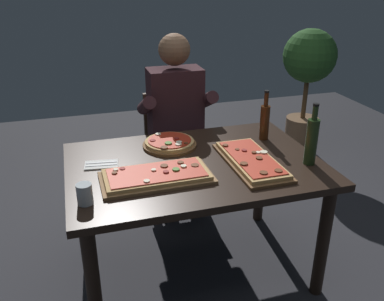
{
  "coord_description": "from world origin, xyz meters",
  "views": [
    {
      "loc": [
        -0.61,
        -1.98,
        1.74
      ],
      "look_at": [
        0.0,
        0.05,
        0.79
      ],
      "focal_mm": 38.57,
      "sensor_mm": 36.0,
      "label": 1
    }
  ],
  "objects_px": {
    "pizza_rectangular_left": "(251,160)",
    "pizza_round_far": "(170,143)",
    "potted_plant_corner": "(307,76)",
    "diner_chair": "(174,144)",
    "seated_diner": "(177,118)",
    "wine_bottle_dark": "(312,140)",
    "dining_table": "(195,177)",
    "tumbler_near_camera": "(85,195)",
    "pizza_rectangular_front": "(157,176)",
    "oil_bottle_amber": "(265,121)"
  },
  "relations": [
    {
      "from": "pizza_rectangular_left",
      "to": "pizza_round_far",
      "type": "relative_size",
      "value": 1.73
    },
    {
      "from": "pizza_round_far",
      "to": "potted_plant_corner",
      "type": "distance_m",
      "value": 1.96
    },
    {
      "from": "diner_chair",
      "to": "seated_diner",
      "type": "relative_size",
      "value": 0.65
    },
    {
      "from": "pizza_round_far",
      "to": "wine_bottle_dark",
      "type": "xyz_separation_m",
      "value": [
        0.68,
        -0.45,
        0.12
      ]
    },
    {
      "from": "dining_table",
      "to": "pizza_rectangular_left",
      "type": "bearing_deg",
      "value": -19.93
    },
    {
      "from": "pizza_round_far",
      "to": "wine_bottle_dark",
      "type": "relative_size",
      "value": 0.94
    },
    {
      "from": "dining_table",
      "to": "wine_bottle_dark",
      "type": "height_order",
      "value": "wine_bottle_dark"
    },
    {
      "from": "dining_table",
      "to": "tumbler_near_camera",
      "type": "distance_m",
      "value": 0.68
    },
    {
      "from": "pizza_rectangular_front",
      "to": "oil_bottle_amber",
      "type": "height_order",
      "value": "oil_bottle_amber"
    },
    {
      "from": "wine_bottle_dark",
      "to": "oil_bottle_amber",
      "type": "xyz_separation_m",
      "value": [
        -0.09,
        0.4,
        -0.02
      ]
    },
    {
      "from": "oil_bottle_amber",
      "to": "wine_bottle_dark",
      "type": "bearing_deg",
      "value": -77.73
    },
    {
      "from": "dining_table",
      "to": "potted_plant_corner",
      "type": "distance_m",
      "value": 2.07
    },
    {
      "from": "dining_table",
      "to": "pizza_rectangular_left",
      "type": "height_order",
      "value": "pizza_rectangular_left"
    },
    {
      "from": "oil_bottle_amber",
      "to": "potted_plant_corner",
      "type": "relative_size",
      "value": 0.26
    },
    {
      "from": "tumbler_near_camera",
      "to": "diner_chair",
      "type": "distance_m",
      "value": 1.36
    },
    {
      "from": "pizza_rectangular_front",
      "to": "diner_chair",
      "type": "bearing_deg",
      "value": 71.31
    },
    {
      "from": "pizza_rectangular_left",
      "to": "oil_bottle_amber",
      "type": "bearing_deg",
      "value": 54.32
    },
    {
      "from": "pizza_rectangular_front",
      "to": "potted_plant_corner",
      "type": "relative_size",
      "value": 0.47
    },
    {
      "from": "pizza_round_far",
      "to": "seated_diner",
      "type": "height_order",
      "value": "seated_diner"
    },
    {
      "from": "pizza_rectangular_left",
      "to": "oil_bottle_amber",
      "type": "height_order",
      "value": "oil_bottle_amber"
    },
    {
      "from": "wine_bottle_dark",
      "to": "oil_bottle_amber",
      "type": "height_order",
      "value": "wine_bottle_dark"
    },
    {
      "from": "seated_diner",
      "to": "potted_plant_corner",
      "type": "relative_size",
      "value": 1.08
    },
    {
      "from": "oil_bottle_amber",
      "to": "seated_diner",
      "type": "distance_m",
      "value": 0.69
    },
    {
      "from": "potted_plant_corner",
      "to": "tumbler_near_camera",
      "type": "bearing_deg",
      "value": -142.32
    },
    {
      "from": "oil_bottle_amber",
      "to": "tumbler_near_camera",
      "type": "bearing_deg",
      "value": -156.97
    },
    {
      "from": "seated_diner",
      "to": "potted_plant_corner",
      "type": "height_order",
      "value": "seated_diner"
    },
    {
      "from": "diner_chair",
      "to": "tumbler_near_camera",
      "type": "bearing_deg",
      "value": -121.73
    },
    {
      "from": "wine_bottle_dark",
      "to": "seated_diner",
      "type": "height_order",
      "value": "seated_diner"
    },
    {
      "from": "pizza_rectangular_left",
      "to": "diner_chair",
      "type": "relative_size",
      "value": 0.65
    },
    {
      "from": "pizza_round_far",
      "to": "tumbler_near_camera",
      "type": "relative_size",
      "value": 3.28
    },
    {
      "from": "pizza_rectangular_left",
      "to": "potted_plant_corner",
      "type": "distance_m",
      "value": 1.93
    },
    {
      "from": "oil_bottle_amber",
      "to": "potted_plant_corner",
      "type": "bearing_deg",
      "value": 49.19
    },
    {
      "from": "dining_table",
      "to": "seated_diner",
      "type": "relative_size",
      "value": 1.05
    },
    {
      "from": "tumbler_near_camera",
      "to": "potted_plant_corner",
      "type": "distance_m",
      "value": 2.71
    },
    {
      "from": "diner_chair",
      "to": "pizza_rectangular_left",
      "type": "bearing_deg",
      "value": -78.02
    },
    {
      "from": "pizza_rectangular_left",
      "to": "pizza_round_far",
      "type": "height_order",
      "value": "same"
    },
    {
      "from": "tumbler_near_camera",
      "to": "wine_bottle_dark",
      "type": "bearing_deg",
      "value": 3.87
    },
    {
      "from": "tumbler_near_camera",
      "to": "seated_diner",
      "type": "relative_size",
      "value": 0.07
    },
    {
      "from": "pizza_rectangular_front",
      "to": "seated_diner",
      "type": "relative_size",
      "value": 0.43
    },
    {
      "from": "dining_table",
      "to": "oil_bottle_amber",
      "type": "height_order",
      "value": "oil_bottle_amber"
    },
    {
      "from": "dining_table",
      "to": "seated_diner",
      "type": "distance_m",
      "value": 0.75
    },
    {
      "from": "wine_bottle_dark",
      "to": "seated_diner",
      "type": "distance_m",
      "value": 1.07
    },
    {
      "from": "pizza_rectangular_left",
      "to": "seated_diner",
      "type": "xyz_separation_m",
      "value": [
        -0.2,
        0.84,
        -0.02
      ]
    },
    {
      "from": "seated_diner",
      "to": "pizza_rectangular_left",
      "type": "bearing_deg",
      "value": -76.37
    },
    {
      "from": "pizza_rectangular_front",
      "to": "wine_bottle_dark",
      "type": "xyz_separation_m",
      "value": [
        0.85,
        -0.06,
        0.12
      ]
    },
    {
      "from": "oil_bottle_amber",
      "to": "seated_diner",
      "type": "xyz_separation_m",
      "value": [
        -0.43,
        0.53,
        -0.12
      ]
    },
    {
      "from": "potted_plant_corner",
      "to": "pizza_round_far",
      "type": "bearing_deg",
      "value": -145.24
    },
    {
      "from": "pizza_rectangular_left",
      "to": "diner_chair",
      "type": "xyz_separation_m",
      "value": [
        -0.2,
        0.96,
        -0.27
      ]
    },
    {
      "from": "potted_plant_corner",
      "to": "pizza_rectangular_front",
      "type": "bearing_deg",
      "value": -139.55
    },
    {
      "from": "wine_bottle_dark",
      "to": "potted_plant_corner",
      "type": "relative_size",
      "value": 0.28
    }
  ]
}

